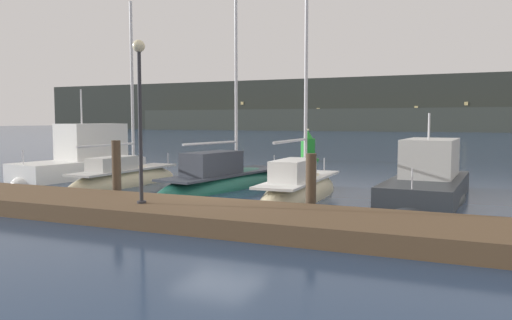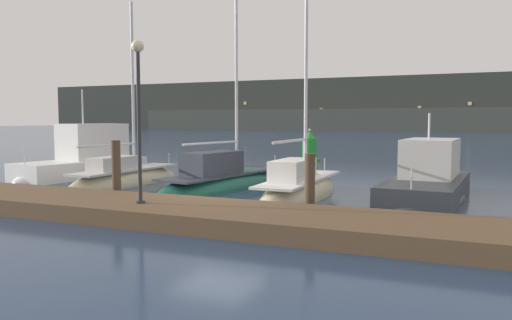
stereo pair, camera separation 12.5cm
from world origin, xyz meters
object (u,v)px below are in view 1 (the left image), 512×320
(channel_buoy, at_px, (308,149))
(dock_lamppost, at_px, (140,95))
(motorboat_berth_1, at_px, (83,168))
(motorboat_berth_5, at_px, (427,187))
(sailboat_berth_4, at_px, (300,194))
(sailboat_berth_3, at_px, (226,183))
(sailboat_berth_2, at_px, (125,182))

(channel_buoy, bearing_deg, dock_lamppost, -85.24)
(motorboat_berth_1, relative_size, motorboat_berth_5, 0.99)
(motorboat_berth_5, distance_m, channel_buoy, 15.76)
(sailboat_berth_4, height_order, dock_lamppost, sailboat_berth_4)
(sailboat_berth_3, relative_size, sailboat_berth_4, 1.04)
(motorboat_berth_1, height_order, motorboat_berth_5, motorboat_berth_1)
(motorboat_berth_5, xyz_separation_m, dock_lamppost, (-6.63, -6.81, 2.88))
(dock_lamppost, bearing_deg, motorboat_berth_5, 45.75)
(sailboat_berth_2, distance_m, dock_lamppost, 8.13)
(sailboat_berth_4, bearing_deg, sailboat_berth_3, 158.02)
(channel_buoy, bearing_deg, motorboat_berth_5, -58.13)
(dock_lamppost, bearing_deg, motorboat_berth_1, 139.66)
(motorboat_berth_1, distance_m, dock_lamppost, 11.55)
(motorboat_berth_5, bearing_deg, motorboat_berth_1, 178.35)
(channel_buoy, distance_m, dock_lamppost, 20.41)
(sailboat_berth_2, bearing_deg, dock_lamppost, -48.94)
(sailboat_berth_3, distance_m, channel_buoy, 13.58)
(sailboat_berth_4, distance_m, dock_lamppost, 6.65)
(sailboat_berth_3, distance_m, motorboat_berth_5, 7.50)
(sailboat_berth_2, xyz_separation_m, motorboat_berth_5, (11.56, 1.16, 0.28))
(sailboat_berth_4, bearing_deg, motorboat_berth_1, 169.81)
(sailboat_berth_3, height_order, sailboat_berth_4, sailboat_berth_3)
(sailboat_berth_2, xyz_separation_m, dock_lamppost, (4.92, -5.65, 3.16))
(motorboat_berth_1, bearing_deg, motorboat_berth_5, -1.65)
(channel_buoy, bearing_deg, sailboat_berth_3, -86.51)
(motorboat_berth_1, xyz_separation_m, dock_lamppost, (8.54, -7.25, 2.83))
(sailboat_berth_4, xyz_separation_m, motorboat_berth_5, (3.98, 1.58, 0.25))
(sailboat_berth_2, bearing_deg, motorboat_berth_5, 5.73)
(motorboat_berth_1, distance_m, channel_buoy, 14.65)
(sailboat_berth_3, distance_m, sailboat_berth_4, 3.79)
(motorboat_berth_5, height_order, dock_lamppost, dock_lamppost)
(sailboat_berth_2, xyz_separation_m, sailboat_berth_3, (4.07, 1.00, 0.05))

